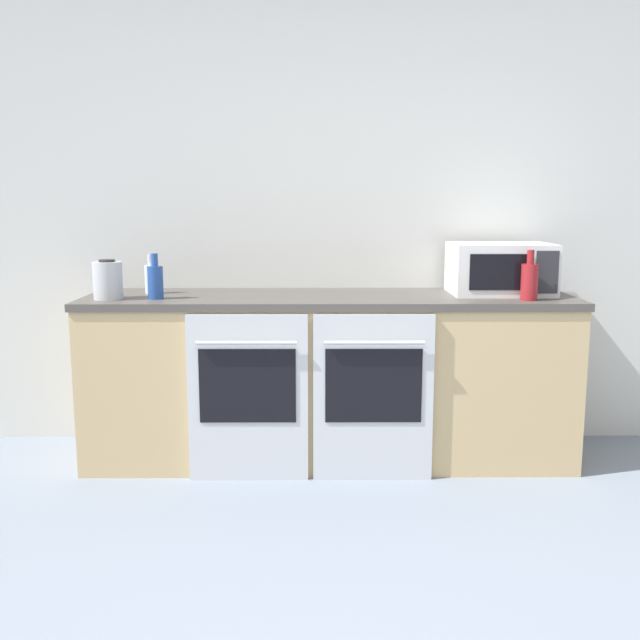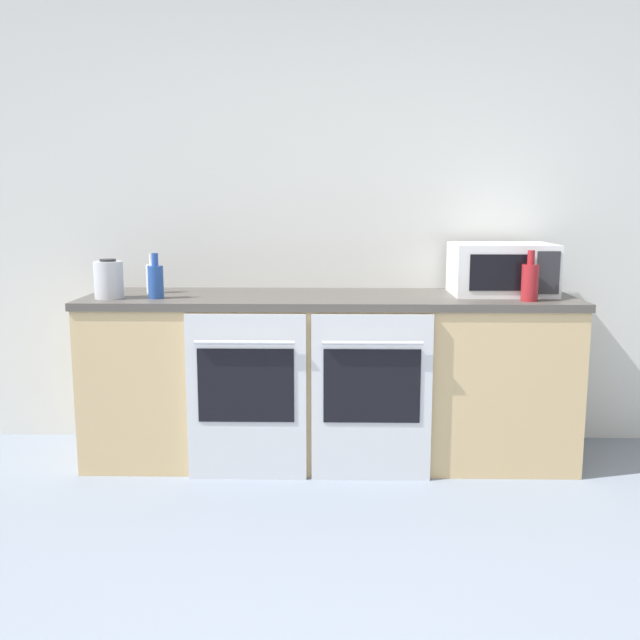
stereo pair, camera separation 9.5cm
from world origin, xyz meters
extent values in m
cube|color=silver|center=(0.00, 2.49, 1.30)|extent=(10.00, 0.06, 2.60)
cube|color=tan|center=(0.00, 2.13, 0.43)|extent=(2.58, 0.66, 0.86)
cube|color=#4C4742|center=(0.00, 2.13, 0.88)|extent=(2.60, 0.68, 0.04)
cube|color=silver|center=(-0.41, 1.79, 0.43)|extent=(0.60, 0.03, 0.85)
cube|color=black|center=(-0.41, 1.77, 0.49)|extent=(0.48, 0.01, 0.37)
cylinder|color=silver|center=(-0.41, 1.75, 0.72)|extent=(0.49, 0.02, 0.02)
cube|color=silver|center=(0.22, 1.79, 0.43)|extent=(0.60, 0.03, 0.85)
cube|color=black|center=(0.22, 1.77, 0.49)|extent=(0.48, 0.01, 0.37)
cylinder|color=silver|center=(0.22, 1.75, 0.72)|extent=(0.49, 0.02, 0.02)
cube|color=silver|center=(0.93, 2.19, 1.04)|extent=(0.53, 0.39, 0.27)
cube|color=black|center=(0.88, 1.99, 1.04)|extent=(0.32, 0.01, 0.19)
cube|color=#2D2D33|center=(1.12, 1.99, 1.04)|extent=(0.12, 0.01, 0.22)
cylinder|color=maroon|center=(1.01, 1.93, 0.99)|extent=(0.09, 0.09, 0.18)
cylinder|color=maroon|center=(1.01, 1.93, 1.12)|extent=(0.04, 0.04, 0.07)
cylinder|color=#234793|center=(-0.90, 1.99, 0.99)|extent=(0.08, 0.08, 0.17)
cylinder|color=#234793|center=(-0.90, 1.99, 1.10)|extent=(0.03, 0.03, 0.07)
cylinder|color=silver|center=(-0.97, 2.22, 0.98)|extent=(0.07, 0.07, 0.15)
cylinder|color=silver|center=(-0.97, 2.22, 1.09)|extent=(0.03, 0.03, 0.06)
cylinder|color=#B7BABF|center=(-1.14, 1.99, 1.00)|extent=(0.15, 0.15, 0.19)
cylinder|color=#262628|center=(-1.14, 1.99, 1.10)|extent=(0.08, 0.08, 0.01)
camera|label=1|loc=(-0.07, -1.66, 1.40)|focal=40.00mm
camera|label=2|loc=(0.03, -1.66, 1.40)|focal=40.00mm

